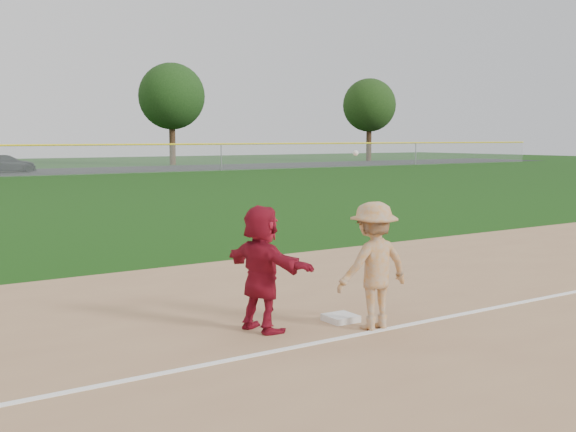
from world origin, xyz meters
TOP-DOWN VIEW (x-y plane):
  - ground at (0.00, 0.00)m, footprint 160.00×160.00m
  - foul_line at (0.00, -0.80)m, footprint 60.00×0.10m
  - first_base at (-0.24, -0.14)m, footprint 0.41×0.41m
  - base_runner at (-1.38, 0.07)m, footprint 0.75×1.58m
  - car_right at (5.83, 45.88)m, footprint 4.63×2.68m
  - first_base_play at (-0.11, -0.65)m, footprint 1.10×0.74m
  - tree_3 at (22.00, 52.80)m, footprint 6.00×6.00m
  - tree_4 at (44.00, 51.20)m, footprint 5.60×5.60m

SIDE VIEW (x-z plane):
  - ground at x=0.00m, z-range 0.00..0.00m
  - foul_line at x=0.00m, z-range 0.02..0.03m
  - first_base at x=-0.24m, z-range 0.02..0.11m
  - car_right at x=5.83m, z-range 0.01..1.27m
  - base_runner at x=-1.38m, z-range 0.02..1.66m
  - first_base_play at x=-0.11m, z-range -0.31..2.02m
  - tree_4 at x=44.00m, z-range 1.51..10.18m
  - tree_3 at x=22.00m, z-range 1.57..10.76m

